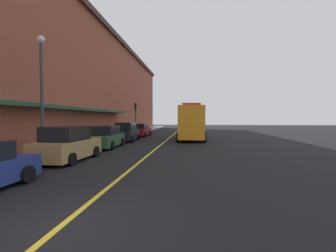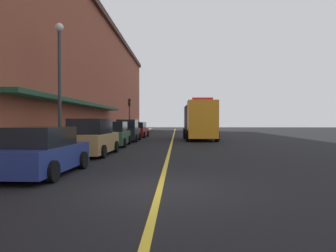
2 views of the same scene
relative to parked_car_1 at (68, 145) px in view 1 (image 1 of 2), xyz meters
The scene contains 13 objects.
ground_plane 17.60m from the parked_car_1, 76.89° to the left, with size 112.00×112.00×0.00m, color black.
sidewalk_left 17.28m from the parked_car_1, 97.37° to the left, with size 2.40×70.00×0.15m, color #9E9B93.
lane_center_stripe 17.60m from the parked_car_1, 76.89° to the left, with size 0.16×70.00×0.01m, color gold.
brick_building_left 19.31m from the parked_car_1, 118.89° to the left, with size 12.14×64.00×13.42m.
parked_car_1 is the anchor object (origin of this frame).
parked_car_2 5.97m from the parked_car_1, 90.34° to the left, with size 2.13×4.81×1.73m.
parked_car_3 11.57m from the parked_car_1, 89.80° to the left, with size 2.08×4.80×1.90m.
parked_car_4 18.07m from the parked_car_1, 89.88° to the left, with size 2.25×4.89×1.65m.
utility_truck 15.32m from the parked_car_1, 64.65° to the left, with size 2.99×8.30×3.78m.
parking_meter_1 11.95m from the parked_car_1, 96.55° to the left, with size 0.14×0.18×1.33m.
parking_meter_2 8.16m from the parked_car_1, 99.63° to the left, with size 0.14×0.18×1.33m.
street_lamp_left 4.10m from the parked_car_1, 158.94° to the left, with size 0.44×0.44×6.94m.
traffic_light_near 21.34m from the parked_car_1, 93.52° to the left, with size 0.38×0.36×4.30m.
Camera 1 is at (2.83, -4.76, 2.32)m, focal length 26.10 mm.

